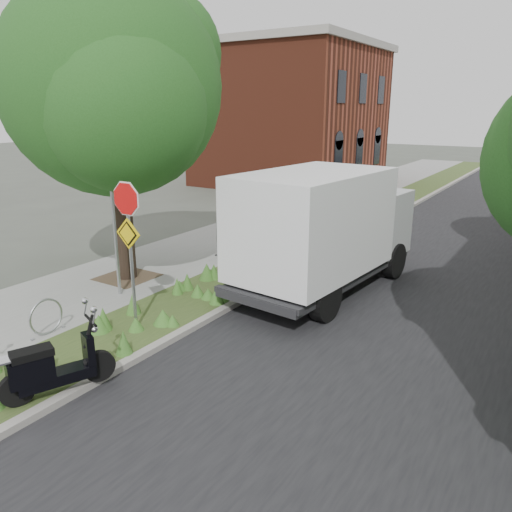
# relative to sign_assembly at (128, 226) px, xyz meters

# --- Properties ---
(ground) EXTENTS (120.00, 120.00, 0.00)m
(ground) POSITION_rel_sign_assembly_xyz_m (1.40, -0.58, -2.33)
(ground) COLOR #4C5147
(ground) RESTS_ON ground
(sidewalk_near) EXTENTS (3.50, 60.00, 0.12)m
(sidewalk_near) POSITION_rel_sign_assembly_xyz_m (-2.85, 9.42, -2.27)
(sidewalk_near) COLOR gray
(sidewalk_near) RESTS_ON ground
(verge) EXTENTS (2.00, 60.00, 0.12)m
(verge) POSITION_rel_sign_assembly_xyz_m (-0.10, 9.42, -2.27)
(verge) COLOR #33491F
(verge) RESTS_ON ground
(kerb_near) EXTENTS (0.20, 60.00, 0.13)m
(kerb_near) POSITION_rel_sign_assembly_xyz_m (0.90, 9.42, -2.26)
(kerb_near) COLOR #9E9991
(kerb_near) RESTS_ON ground
(road) EXTENTS (7.00, 60.00, 0.01)m
(road) POSITION_rel_sign_assembly_xyz_m (4.40, 9.42, -2.32)
(road) COLOR black
(road) RESTS_ON ground
(street_tree_main) EXTENTS (6.21, 5.54, 7.66)m
(street_tree_main) POSITION_rel_sign_assembly_xyz_m (-2.68, 2.28, 2.48)
(street_tree_main) COLOR black
(street_tree_main) RESTS_ON ground
(bare_post) EXTENTS (0.08, 0.08, 4.00)m
(bare_post) POSITION_rel_sign_assembly_xyz_m (-1.80, 1.22, -0.21)
(bare_post) COLOR #A5A8AD
(bare_post) RESTS_ON ground
(bike_hoop) EXTENTS (0.06, 0.78, 0.77)m
(bike_hoop) POSITION_rel_sign_assembly_xyz_m (-1.30, -1.18, -1.83)
(bike_hoop) COLOR #A5A8AD
(bike_hoop) RESTS_ON ground
(sign_assembly) EXTENTS (0.94, 0.08, 3.22)m
(sign_assembly) POSITION_rel_sign_assembly_xyz_m (0.00, 0.00, 0.00)
(sign_assembly) COLOR #A5A8AD
(sign_assembly) RESTS_ON ground
(brick_building) EXTENTS (9.40, 10.40, 8.30)m
(brick_building) POSITION_rel_sign_assembly_xyz_m (-8.10, 21.42, 1.88)
(brick_building) COLOR maroon
(brick_building) RESTS_ON ground
(scooter_far) EXTENTS (0.86, 1.74, 0.87)m
(scooter_far) POSITION_rel_sign_assembly_xyz_m (0.72, -2.62, -1.78)
(scooter_far) COLOR black
(scooter_far) RESTS_ON ground
(box_truck) EXTENTS (2.84, 6.10, 2.68)m
(box_truck) POSITION_rel_sign_assembly_xyz_m (2.19, 4.44, -0.58)
(box_truck) COLOR #262628
(box_truck) RESTS_ON ground
(utility_cabinet) EXTENTS (0.87, 0.63, 1.09)m
(utility_cabinet) POSITION_rel_sign_assembly_xyz_m (-1.40, 5.38, -1.68)
(utility_cabinet) COLOR #262628
(utility_cabinet) RESTS_ON ground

